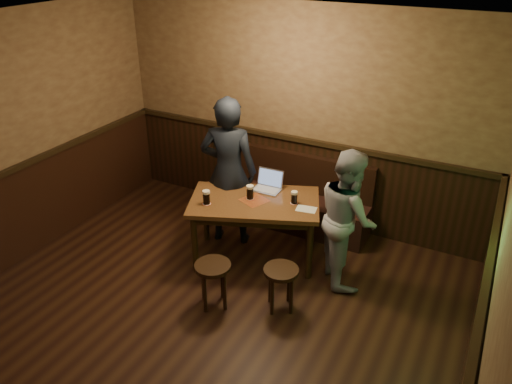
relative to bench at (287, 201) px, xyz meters
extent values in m
cube|color=black|center=(0.01, -2.75, -0.32)|extent=(5.00, 6.00, 0.02)
cube|color=beige|center=(0.01, -2.75, 2.50)|extent=(5.00, 6.00, 0.02)
cube|color=olive|center=(0.01, 0.26, 1.09)|extent=(5.00, 0.02, 2.80)
cube|color=olive|center=(2.52, -2.75, 1.09)|extent=(0.02, 6.00, 2.80)
cube|color=black|center=(0.01, 0.23, 0.24)|extent=(4.98, 0.04, 1.10)
cube|color=black|center=(0.01, 0.20, 0.82)|extent=(4.98, 0.06, 0.06)
cube|color=black|center=(2.46, -2.75, 0.82)|extent=(0.06, 5.98, 0.06)
cube|color=black|center=(0.00, -0.04, -0.09)|extent=(2.20, 0.50, 0.45)
cube|color=black|center=(0.00, 0.16, 0.39)|extent=(2.20, 0.10, 0.50)
cube|color=#502716|center=(0.00, -0.94, 0.44)|extent=(1.66, 1.32, 0.05)
cube|color=black|center=(0.00, -0.94, 0.37)|extent=(1.50, 1.15, 0.08)
cube|color=maroon|center=(0.00, -0.94, 0.47)|extent=(0.36, 0.36, 0.00)
cylinder|color=black|center=(-0.47, -1.49, 0.05)|extent=(0.07, 0.07, 0.73)
cylinder|color=black|center=(-0.72, -0.87, 0.05)|extent=(0.07, 0.07, 0.73)
cylinder|color=black|center=(0.72, -1.01, 0.05)|extent=(0.07, 0.07, 0.73)
cylinder|color=black|center=(0.47, -0.39, 0.05)|extent=(0.07, 0.07, 0.73)
cylinder|color=black|center=(0.02, -1.89, 0.17)|extent=(0.42, 0.42, 0.04)
cylinder|color=black|center=(0.16, -1.91, -0.07)|extent=(0.04, 0.04, 0.48)
cylinder|color=black|center=(0.04, -1.75, -0.07)|extent=(0.04, 0.04, 0.48)
cylinder|color=black|center=(-0.12, -1.87, -0.07)|extent=(0.04, 0.04, 0.48)
cylinder|color=black|center=(0.00, -2.03, -0.07)|extent=(0.04, 0.04, 0.48)
cylinder|color=black|center=(0.66, -1.62, 0.16)|extent=(0.44, 0.44, 0.04)
cylinder|color=black|center=(0.79, -1.65, -0.08)|extent=(0.04, 0.04, 0.47)
cylinder|color=black|center=(0.69, -1.48, -0.08)|extent=(0.04, 0.04, 0.47)
cylinder|color=black|center=(0.52, -1.58, -0.08)|extent=(0.04, 0.04, 0.47)
cylinder|color=black|center=(0.63, -1.75, -0.08)|extent=(0.04, 0.04, 0.47)
cylinder|color=maroon|center=(-0.44, -1.26, 0.47)|extent=(0.11, 0.11, 0.00)
cylinder|color=silver|center=(-0.44, -1.26, 0.47)|extent=(0.09, 0.09, 0.00)
cylinder|color=black|center=(-0.44, -1.26, 0.54)|extent=(0.08, 0.08, 0.13)
cylinder|color=beige|center=(-0.44, -1.26, 0.62)|extent=(0.08, 0.08, 0.03)
cylinder|color=maroon|center=(-0.06, -0.93, 0.47)|extent=(0.11, 0.11, 0.00)
cylinder|color=silver|center=(-0.06, -0.93, 0.47)|extent=(0.09, 0.09, 0.00)
cylinder|color=black|center=(-0.06, -0.93, 0.54)|extent=(0.08, 0.08, 0.13)
cylinder|color=beige|center=(-0.06, -0.93, 0.62)|extent=(0.08, 0.08, 0.03)
cylinder|color=maroon|center=(0.43, -0.79, 0.47)|extent=(0.10, 0.10, 0.00)
cylinder|color=silver|center=(0.43, -0.79, 0.47)|extent=(0.08, 0.08, 0.00)
cylinder|color=black|center=(0.43, -0.79, 0.53)|extent=(0.07, 0.07, 0.12)
cylinder|color=beige|center=(0.43, -0.79, 0.61)|extent=(0.07, 0.07, 0.03)
cube|color=silver|center=(0.02, -0.66, 0.48)|extent=(0.33, 0.23, 0.02)
cube|color=#B2B2B7|center=(0.02, -0.66, 0.49)|extent=(0.30, 0.19, 0.00)
cube|color=silver|center=(0.01, -0.55, 0.59)|extent=(0.32, 0.08, 0.21)
cube|color=#5E78AF|center=(0.01, -0.56, 0.59)|extent=(0.29, 0.06, 0.18)
cube|color=silver|center=(0.60, -0.86, 0.47)|extent=(0.24, 0.18, 0.00)
imported|color=black|center=(-0.47, -0.70, 0.62)|extent=(0.78, 0.63, 1.87)
imported|color=#9A9A9F|center=(1.06, -0.80, 0.46)|extent=(0.91, 0.95, 1.55)
camera|label=1|loc=(2.31, -5.34, 3.17)|focal=35.00mm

